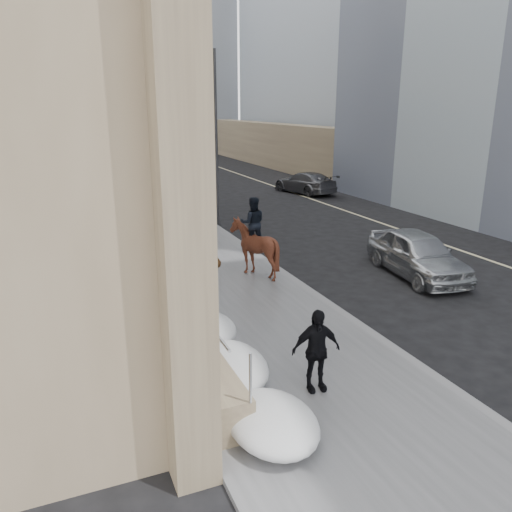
% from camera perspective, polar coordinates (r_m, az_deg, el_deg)
% --- Properties ---
extents(ground, '(140.00, 140.00, 0.00)m').
position_cam_1_polar(ground, '(11.19, 4.25, -13.11)').
color(ground, black).
rests_on(ground, ground).
extents(sidewalk, '(5.00, 80.00, 0.12)m').
position_cam_1_polar(sidewalk, '(19.92, -8.71, 0.55)').
color(sidewalk, '#525355').
rests_on(sidewalk, ground).
extents(curb, '(0.24, 80.00, 0.12)m').
position_cam_1_polar(curb, '(20.67, -1.66, 1.33)').
color(curb, slate).
rests_on(curb, ground).
extents(lane_line, '(0.15, 70.00, 0.01)m').
position_cam_1_polar(lane_line, '(24.52, 15.84, 3.04)').
color(lane_line, '#BFB78C').
rests_on(lane_line, ground).
extents(limestone_building, '(6.10, 44.00, 18.00)m').
position_cam_1_polar(limestone_building, '(28.79, -25.94, 21.89)').
color(limestone_building, '#8F7C5E').
rests_on(limestone_building, ground).
extents(far_podium, '(2.00, 80.00, 4.00)m').
position_cam_1_polar(far_podium, '(27.52, 24.49, 7.86)').
color(far_podium, '#77644D').
rests_on(far_podium, ground).
extents(bg_building_mid, '(30.00, 12.00, 28.00)m').
position_cam_1_polar(bg_building_mid, '(69.65, -16.74, 23.10)').
color(bg_building_mid, slate).
rests_on(bg_building_mid, ground).
extents(bg_building_far, '(24.00, 12.00, 20.00)m').
position_cam_1_polar(bg_building_far, '(80.76, -24.92, 18.48)').
color(bg_building_far, gray).
rests_on(bg_building_far, ground).
extents(streetlight_mid, '(1.71, 0.24, 8.00)m').
position_cam_1_polar(streetlight_mid, '(23.76, -5.03, 14.35)').
color(streetlight_mid, '#2D2D30').
rests_on(streetlight_mid, ground).
extents(streetlight_far, '(1.71, 0.24, 8.00)m').
position_cam_1_polar(streetlight_far, '(43.24, -13.39, 15.05)').
color(streetlight_far, '#2D2D30').
rests_on(streetlight_far, ground).
extents(traffic_signal, '(4.10, 0.22, 6.00)m').
position_cam_1_polar(traffic_signal, '(31.35, -10.77, 13.65)').
color(traffic_signal, '#2D2D30').
rests_on(traffic_signal, ground).
extents(snow_bank, '(1.70, 18.10, 0.76)m').
position_cam_1_polar(snow_bank, '(17.75, -11.73, -0.25)').
color(snow_bank, silver).
rests_on(snow_bank, sidewalk).
extents(mounted_horse_left, '(2.01, 2.79, 2.73)m').
position_cam_1_polar(mounted_horse_left, '(11.87, -7.05, -4.70)').
color(mounted_horse_left, '#4C2F16').
rests_on(mounted_horse_left, sidewalk).
extents(mounted_horse_right, '(1.93, 2.06, 2.60)m').
position_cam_1_polar(mounted_horse_right, '(16.52, -0.27, 1.43)').
color(mounted_horse_right, '#421E12').
rests_on(mounted_horse_right, sidewalk).
extents(pedestrian, '(1.04, 0.53, 1.71)m').
position_cam_1_polar(pedestrian, '(10.02, 6.86, -10.64)').
color(pedestrian, black).
rests_on(pedestrian, sidewalk).
extents(car_silver, '(2.45, 4.75, 1.55)m').
position_cam_1_polar(car_silver, '(17.71, 17.96, 0.25)').
color(car_silver, '#ADB0B5').
rests_on(car_silver, ground).
extents(car_grey, '(2.99, 5.15, 1.40)m').
position_cam_1_polar(car_grey, '(33.44, 5.59, 8.35)').
color(car_grey, '#4F5055').
rests_on(car_grey, ground).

